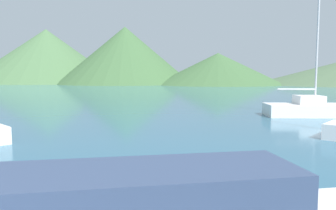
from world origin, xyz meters
name	(u,v)px	position (x,y,z in m)	size (l,w,h in m)	color
sailboat_middle	(308,108)	(8.38, 20.79, 0.52)	(5.30, 2.70, 9.91)	white
hill_west	(47,56)	(-51.14, 99.01, 8.54)	(47.22, 47.22, 17.08)	#476B42
hill_central	(125,55)	(-23.04, 91.52, 8.09)	(38.64, 38.64, 16.19)	#3D6038
hill_east	(218,69)	(3.21, 87.19, 4.13)	(33.99, 33.99, 8.25)	#3D6038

